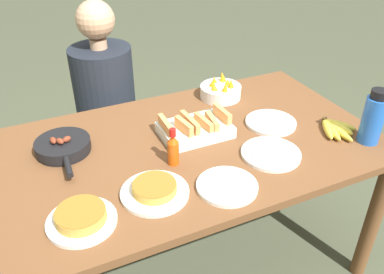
% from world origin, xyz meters
% --- Properties ---
extents(ground_plane, '(14.00, 14.00, 0.00)m').
position_xyz_m(ground_plane, '(0.00, 0.00, 0.00)').
color(ground_plane, '#474C38').
extents(dining_table, '(1.60, 0.95, 0.75)m').
position_xyz_m(dining_table, '(0.00, 0.00, 0.65)').
color(dining_table, brown).
rests_on(dining_table, ground_plane).
extents(banana_bunch, '(0.18, 0.20, 0.04)m').
position_xyz_m(banana_bunch, '(0.62, -0.18, 0.76)').
color(banana_bunch, gold).
rests_on(banana_bunch, dining_table).
extents(melon_tray, '(0.30, 0.20, 0.10)m').
position_xyz_m(melon_tray, '(0.04, 0.05, 0.78)').
color(melon_tray, silver).
rests_on(melon_tray, dining_table).
extents(skillet, '(0.23, 0.34, 0.08)m').
position_xyz_m(skillet, '(-0.51, 0.16, 0.77)').
color(skillet, black).
rests_on(skillet, dining_table).
extents(frittata_plate_center, '(0.25, 0.25, 0.05)m').
position_xyz_m(frittata_plate_center, '(-0.26, -0.25, 0.77)').
color(frittata_plate_center, silver).
rests_on(frittata_plate_center, dining_table).
extents(frittata_plate_side, '(0.23, 0.23, 0.05)m').
position_xyz_m(frittata_plate_side, '(-0.53, -0.28, 0.77)').
color(frittata_plate_side, silver).
rests_on(frittata_plate_side, dining_table).
extents(empty_plate_near_front, '(0.23, 0.23, 0.02)m').
position_xyz_m(empty_plate_near_front, '(0.39, -0.01, 0.75)').
color(empty_plate_near_front, silver).
rests_on(empty_plate_near_front, dining_table).
extents(empty_plate_far_left, '(0.24, 0.24, 0.02)m').
position_xyz_m(empty_plate_far_left, '(0.25, -0.22, 0.75)').
color(empty_plate_far_left, silver).
rests_on(empty_plate_far_left, dining_table).
extents(empty_plate_far_right, '(0.23, 0.23, 0.02)m').
position_xyz_m(empty_plate_far_right, '(-0.01, -0.33, 0.75)').
color(empty_plate_far_right, silver).
rests_on(empty_plate_far_right, dining_table).
extents(fruit_bowl_mango, '(0.21, 0.21, 0.12)m').
position_xyz_m(fruit_bowl_mango, '(0.31, 0.33, 0.78)').
color(fruit_bowl_mango, silver).
rests_on(fruit_bowl_mango, dining_table).
extents(water_bottle, '(0.09, 0.09, 0.24)m').
position_xyz_m(water_bottle, '(0.69, -0.30, 0.86)').
color(water_bottle, blue).
rests_on(water_bottle, dining_table).
extents(hot_sauce_bottle, '(0.05, 0.05, 0.16)m').
position_xyz_m(hot_sauce_bottle, '(-0.13, -0.10, 0.82)').
color(hot_sauce_bottle, '#C64C0F').
rests_on(hot_sauce_bottle, dining_table).
extents(person_figure, '(0.36, 0.36, 1.20)m').
position_xyz_m(person_figure, '(-0.20, 0.72, 0.50)').
color(person_figure, black).
rests_on(person_figure, ground_plane).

